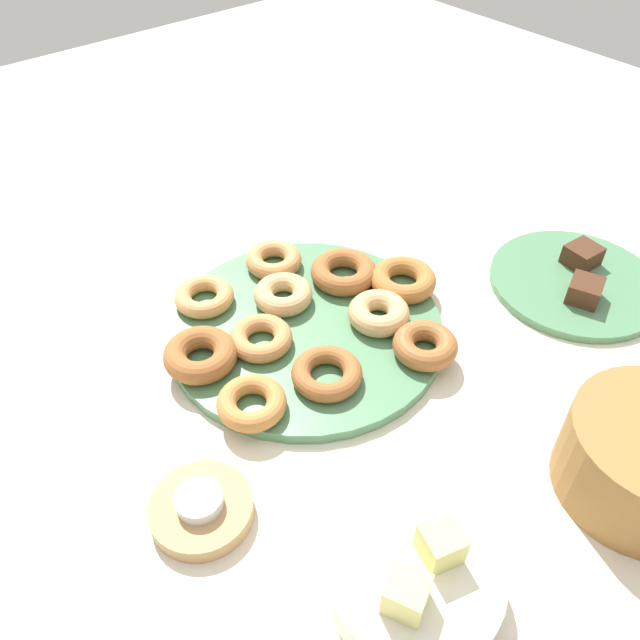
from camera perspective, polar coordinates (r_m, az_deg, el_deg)
ground_plane at (r=0.88m, az=-1.25°, el=-1.16°), size 2.40×2.40×0.00m
donut_plate at (r=0.87m, az=-1.26°, el=-0.79°), size 0.37×0.37×0.02m
donut_0 at (r=0.93m, az=2.12°, el=4.31°), size 0.13×0.13×0.03m
donut_1 at (r=0.91m, az=-10.27°, el=2.07°), size 0.11×0.11×0.02m
donut_2 at (r=0.93m, az=7.41°, el=3.56°), size 0.13×0.13×0.03m
donut_3 at (r=0.82m, az=-10.59°, el=-3.06°), size 0.10×0.10×0.03m
donut_4 at (r=0.87m, az=5.25°, el=0.62°), size 0.12×0.12×0.03m
donut_5 at (r=0.79m, az=0.61°, el=-4.77°), size 0.11×0.11×0.02m
donut_6 at (r=0.83m, az=9.33°, el=-2.24°), size 0.10×0.10×0.03m
donut_7 at (r=0.96m, az=-4.14°, el=5.34°), size 0.11×0.11×0.03m
donut_8 at (r=0.90m, az=-3.30°, el=2.29°), size 0.11×0.11×0.03m
donut_9 at (r=0.76m, az=-6.11°, el=-7.34°), size 0.12×0.12×0.02m
donut_10 at (r=0.84m, az=-5.28°, el=-1.61°), size 0.10×0.10×0.02m
cake_plate at (r=1.02m, az=21.72°, el=3.13°), size 0.25×0.25×0.01m
brownie_near at (r=1.04m, az=22.30°, el=5.36°), size 0.05×0.05×0.03m
brownie_far at (r=0.98m, az=22.51°, el=2.44°), size 0.06×0.06×0.03m
candle_holder at (r=0.71m, az=-10.50°, el=-16.23°), size 0.11×0.11×0.02m
tealight at (r=0.70m, az=-10.69°, el=-15.49°), size 0.05×0.05×0.02m
fruit_bowl at (r=0.66m, az=8.44°, el=-22.09°), size 0.17×0.17×0.04m
melon_chunk_left at (r=0.64m, az=10.71°, el=-19.00°), size 0.04×0.04×0.04m
melon_chunk_right at (r=0.61m, az=7.70°, el=-23.02°), size 0.05×0.05×0.04m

